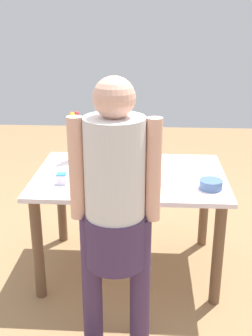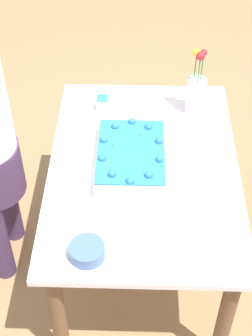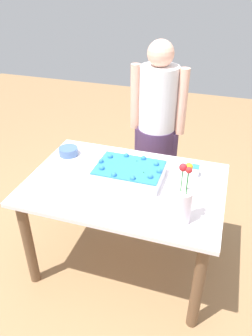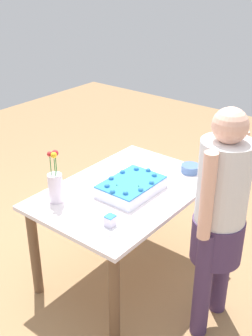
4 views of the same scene
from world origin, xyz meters
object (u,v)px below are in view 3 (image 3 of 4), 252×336
object	(u,v)px
fruit_bowl	(69,151)
cake_knife	(59,185)
flower_vase	(183,203)
sheet_cake	(129,172)
serving_plate_with_slice	(194,173)
person_standing	(157,122)

from	to	relation	value
fruit_bowl	cake_knife	bearing A→B (deg)	106.77
flower_vase	sheet_cake	bearing A→B (deg)	-38.46
serving_plate_with_slice	cake_knife	bearing A→B (deg)	24.56
serving_plate_with_slice	fruit_bowl	size ratio (longest dim) A/B	1.46
sheet_cake	fruit_bowl	xyz separation A→B (m)	(0.52, -0.16, -0.02)
cake_knife	fruit_bowl	distance (m)	0.39
sheet_cake	flower_vase	bearing A→B (deg)	141.54
serving_plate_with_slice	person_standing	distance (m)	0.65
sheet_cake	fruit_bowl	size ratio (longest dim) A/B	3.12
serving_plate_with_slice	cake_knife	xyz separation A→B (m)	(0.82, 0.37, -0.02)
sheet_cake	serving_plate_with_slice	size ratio (longest dim) A/B	2.14
flower_vase	person_standing	size ratio (longest dim) A/B	0.25
sheet_cake	fruit_bowl	world-z (taller)	sheet_cake
sheet_cake	serving_plate_with_slice	world-z (taller)	sheet_cake
serving_plate_with_slice	sheet_cake	bearing A→B (deg)	21.13
sheet_cake	person_standing	xyz separation A→B (m)	(-0.02, -0.68, 0.08)
flower_vase	fruit_bowl	xyz separation A→B (m)	(0.92, -0.48, -0.09)
fruit_bowl	person_standing	size ratio (longest dim) A/B	0.09
cake_knife	person_standing	world-z (taller)	person_standing
serving_plate_with_slice	cake_knife	world-z (taller)	serving_plate_with_slice
sheet_cake	person_standing	distance (m)	0.68
sheet_cake	person_standing	size ratio (longest dim) A/B	0.30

